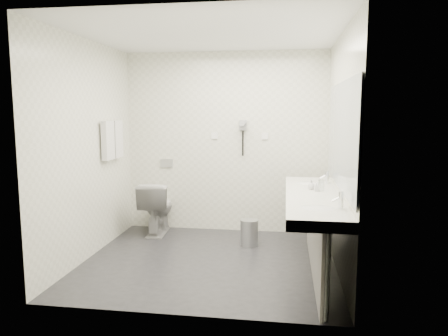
# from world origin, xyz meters

# --- Properties ---
(floor) EXTENTS (2.80, 2.80, 0.00)m
(floor) POSITION_xyz_m (0.00, 0.00, 0.00)
(floor) COLOR #25252A
(floor) RESTS_ON ground
(ceiling) EXTENTS (2.80, 2.80, 0.00)m
(ceiling) POSITION_xyz_m (0.00, 0.00, 2.50)
(ceiling) COLOR white
(ceiling) RESTS_ON wall_back
(wall_back) EXTENTS (2.80, 0.00, 2.80)m
(wall_back) POSITION_xyz_m (0.00, 1.30, 1.25)
(wall_back) COLOR silver
(wall_back) RESTS_ON floor
(wall_front) EXTENTS (2.80, 0.00, 2.80)m
(wall_front) POSITION_xyz_m (0.00, -1.30, 1.25)
(wall_front) COLOR silver
(wall_front) RESTS_ON floor
(wall_left) EXTENTS (0.00, 2.60, 2.60)m
(wall_left) POSITION_xyz_m (-1.40, 0.00, 1.25)
(wall_left) COLOR silver
(wall_left) RESTS_ON floor
(wall_right) EXTENTS (0.00, 2.60, 2.60)m
(wall_right) POSITION_xyz_m (1.40, 0.00, 1.25)
(wall_right) COLOR silver
(wall_right) RESTS_ON floor
(vanity_counter) EXTENTS (0.55, 2.20, 0.10)m
(vanity_counter) POSITION_xyz_m (1.12, -0.20, 0.80)
(vanity_counter) COLOR white
(vanity_counter) RESTS_ON floor
(vanity_panel) EXTENTS (0.03, 2.15, 0.75)m
(vanity_panel) POSITION_xyz_m (1.15, -0.20, 0.38)
(vanity_panel) COLOR gray
(vanity_panel) RESTS_ON floor
(vanity_post_near) EXTENTS (0.06, 0.06, 0.75)m
(vanity_post_near) POSITION_xyz_m (1.18, -1.24, 0.38)
(vanity_post_near) COLOR silver
(vanity_post_near) RESTS_ON floor
(vanity_post_far) EXTENTS (0.06, 0.06, 0.75)m
(vanity_post_far) POSITION_xyz_m (1.18, 0.84, 0.38)
(vanity_post_far) COLOR silver
(vanity_post_far) RESTS_ON floor
(mirror) EXTENTS (0.02, 2.20, 1.05)m
(mirror) POSITION_xyz_m (1.39, -0.20, 1.45)
(mirror) COLOR #B2BCC6
(mirror) RESTS_ON wall_right
(basin_near) EXTENTS (0.40, 0.31, 0.05)m
(basin_near) POSITION_xyz_m (1.12, -0.85, 0.83)
(basin_near) COLOR white
(basin_near) RESTS_ON vanity_counter
(basin_far) EXTENTS (0.40, 0.31, 0.05)m
(basin_far) POSITION_xyz_m (1.12, 0.45, 0.83)
(basin_far) COLOR white
(basin_far) RESTS_ON vanity_counter
(faucet_near) EXTENTS (0.04, 0.04, 0.15)m
(faucet_near) POSITION_xyz_m (1.32, -0.85, 0.92)
(faucet_near) COLOR silver
(faucet_near) RESTS_ON vanity_counter
(faucet_far) EXTENTS (0.04, 0.04, 0.15)m
(faucet_far) POSITION_xyz_m (1.32, 0.45, 0.92)
(faucet_far) COLOR silver
(faucet_far) RESTS_ON vanity_counter
(soap_bottle_a) EXTENTS (0.05, 0.05, 0.10)m
(soap_bottle_a) POSITION_xyz_m (1.17, -0.07, 0.90)
(soap_bottle_a) COLOR beige
(soap_bottle_a) RESTS_ON vanity_counter
(soap_bottle_b) EXTENTS (0.11, 0.11, 0.10)m
(soap_bottle_b) POSITION_xyz_m (1.12, 0.05, 0.90)
(soap_bottle_b) COLOR beige
(soap_bottle_b) RESTS_ON vanity_counter
(glass_left) EXTENTS (0.08, 0.08, 0.12)m
(glass_left) POSITION_xyz_m (1.22, -0.02, 0.91)
(glass_left) COLOR silver
(glass_left) RESTS_ON vanity_counter
(toilet) EXTENTS (0.45, 0.74, 0.73)m
(toilet) POSITION_xyz_m (-0.92, 1.00, 0.36)
(toilet) COLOR white
(toilet) RESTS_ON floor
(flush_plate) EXTENTS (0.18, 0.02, 0.12)m
(flush_plate) POSITION_xyz_m (-0.85, 1.29, 0.95)
(flush_plate) COLOR #B2B5BA
(flush_plate) RESTS_ON wall_back
(pedal_bin) EXTENTS (0.29, 0.29, 0.32)m
(pedal_bin) POSITION_xyz_m (0.40, 0.63, 0.16)
(pedal_bin) COLOR #B2B5BA
(pedal_bin) RESTS_ON floor
(bin_lid) EXTENTS (0.23, 0.23, 0.02)m
(bin_lid) POSITION_xyz_m (0.40, 0.63, 0.33)
(bin_lid) COLOR #B2B5BA
(bin_lid) RESTS_ON pedal_bin
(towel_rail) EXTENTS (0.02, 0.62, 0.02)m
(towel_rail) POSITION_xyz_m (-1.35, 0.55, 1.55)
(towel_rail) COLOR silver
(towel_rail) RESTS_ON wall_left
(towel_near) EXTENTS (0.07, 0.24, 0.48)m
(towel_near) POSITION_xyz_m (-1.34, 0.41, 1.33)
(towel_near) COLOR white
(towel_near) RESTS_ON towel_rail
(towel_far) EXTENTS (0.07, 0.24, 0.48)m
(towel_far) POSITION_xyz_m (-1.34, 0.69, 1.33)
(towel_far) COLOR white
(towel_far) RESTS_ON towel_rail
(dryer_cradle) EXTENTS (0.10, 0.04, 0.14)m
(dryer_cradle) POSITION_xyz_m (0.25, 1.27, 1.50)
(dryer_cradle) COLOR #97989C
(dryer_cradle) RESTS_ON wall_back
(dryer_barrel) EXTENTS (0.08, 0.14, 0.08)m
(dryer_barrel) POSITION_xyz_m (0.25, 1.20, 1.53)
(dryer_barrel) COLOR #97989C
(dryer_barrel) RESTS_ON dryer_cradle
(dryer_cord) EXTENTS (0.02, 0.02, 0.35)m
(dryer_cord) POSITION_xyz_m (0.25, 1.26, 1.25)
(dryer_cord) COLOR black
(dryer_cord) RESTS_ON dryer_cradle
(switch_plate_a) EXTENTS (0.09, 0.02, 0.09)m
(switch_plate_a) POSITION_xyz_m (-0.15, 1.29, 1.35)
(switch_plate_a) COLOR white
(switch_plate_a) RESTS_ON wall_back
(switch_plate_b) EXTENTS (0.09, 0.02, 0.09)m
(switch_plate_b) POSITION_xyz_m (0.55, 1.29, 1.35)
(switch_plate_b) COLOR white
(switch_plate_b) RESTS_ON wall_back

